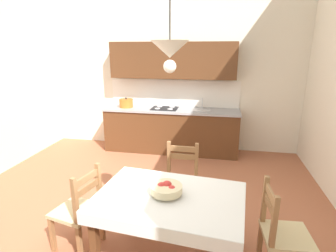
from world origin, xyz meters
TOP-DOWN VIEW (x-y plane):
  - ground_plane at (0.00, 0.00)m, footprint 5.84×6.35m
  - wall_back at (0.00, 2.93)m, footprint 5.84×0.12m
  - kitchen_cabinetry at (0.06, 2.60)m, footprint 2.73×0.63m
  - dining_table at (0.60, -0.49)m, footprint 1.45×1.07m
  - dining_chair_kitchen_side at (0.58, 0.38)m, footprint 0.43×0.43m
  - dining_chair_window_side at (1.64, -0.44)m, footprint 0.45×0.45m
  - dining_chair_tv_side at (-0.37, -0.44)m, footprint 0.50×0.50m
  - fruit_bowl at (0.57, -0.47)m, footprint 0.30×0.30m
  - pendant_lamp at (0.59, -0.42)m, footprint 0.32×0.32m

SIDE VIEW (x-z plane):
  - ground_plane at x=0.00m, z-range -0.10..0.00m
  - dining_chair_kitchen_side at x=0.58m, z-range -0.02..0.91m
  - dining_chair_window_side at x=1.64m, z-range -0.02..0.91m
  - dining_chair_tv_side at x=-0.37m, z-range -0.02..0.91m
  - dining_table at x=0.60m, z-range 0.25..1.00m
  - fruit_bowl at x=0.57m, z-range 0.75..0.87m
  - kitchen_cabinetry at x=0.06m, z-range -0.24..1.96m
  - wall_back at x=0.00m, z-range 0.00..4.08m
  - pendant_lamp at x=0.59m, z-range 1.66..2.46m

